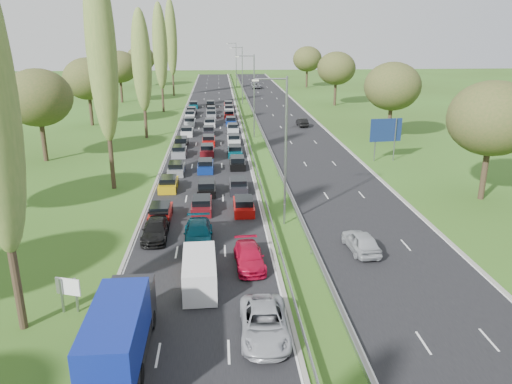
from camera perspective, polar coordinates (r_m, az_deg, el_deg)
name	(u,v)px	position (r m, az deg, el deg)	size (l,w,h in m)	color
ground	(253,135)	(76.96, -0.32, 6.56)	(260.00, 260.00, 0.00)	#304B17
near_carriageway	(209,132)	(79.25, -5.36, 6.82)	(10.50, 215.00, 0.04)	black
far_carriageway	(294,131)	(80.14, 4.41, 6.97)	(10.50, 215.00, 0.04)	black
central_reservation	(252,128)	(79.31, -0.45, 7.31)	(2.36, 215.00, 0.32)	gray
lamp_columns	(254,97)	(74.02, -0.22, 10.81)	(0.18, 140.18, 12.00)	gray
poplar_row	(128,55)	(64.38, -14.42, 14.89)	(2.80, 127.80, 22.44)	#2D2116
woodland_left	(28,102)	(62.12, -24.63, 9.37)	(8.00, 166.00, 11.10)	#2D2116
woodland_right	(415,94)	(67.10, 17.67, 10.67)	(8.00, 153.00, 11.10)	#2D2116
traffic_queue_fill	(209,136)	(74.27, -5.42, 6.40)	(9.11, 68.51, 0.80)	#A50C0A
near_car_2	(126,321)	(28.01, -14.65, -14.11)	(2.24, 4.86, 1.35)	silver
near_car_3	(155,230)	(39.17, -11.42, -4.26)	(1.92, 4.72, 1.37)	black
near_car_7	(198,234)	(37.72, -6.61, -4.77)	(2.14, 5.27, 1.53)	#053F50
near_car_8	(196,264)	(33.18, -6.89, -8.12)	(1.78, 4.43, 1.51)	#C7740D
near_car_10	(264,323)	(26.88, 0.95, -14.77)	(2.47, 5.35, 1.49)	#A1A3AA
near_car_11	(249,257)	(34.02, -0.77, -7.43)	(1.90, 4.67, 1.35)	#B20A2B
far_car_0	(361,241)	(36.98, 11.92, -5.54)	(1.80, 4.46, 1.52)	#A2A6AB
far_car_1	(302,122)	(84.10, 5.29, 7.95)	(1.41, 4.05, 1.33)	black
far_car_2	(256,85)	(140.21, 0.00, 12.10)	(2.58, 5.60, 1.56)	slate
blue_lorry	(121,332)	(25.14, -15.19, -15.14)	(2.30, 8.28, 3.49)	black
white_van_rear	(200,271)	(31.55, -6.45, -8.98)	(2.01, 5.12, 2.06)	silver
info_sign	(68,290)	(30.49, -20.64, -10.47)	(1.45, 0.58, 2.10)	gray
direction_sign	(386,132)	(62.69, 14.61, 6.65)	(3.99, 0.55, 5.20)	gray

